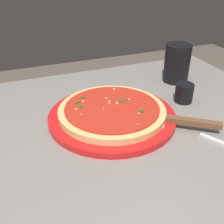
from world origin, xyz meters
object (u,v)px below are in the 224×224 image
object	(u,v)px
pizza_server	(176,121)
cup_small_sauce	(184,93)
serving_plate	(112,116)
pizza	(112,110)
cup_tall_drink	(177,63)

from	to	relation	value
pizza_server	cup_small_sauce	xyz separation A→B (m)	(-0.10, -0.11, 0.01)
serving_plate	pizza	bearing A→B (deg)	-73.83
pizza	cup_small_sauce	distance (m)	0.23
serving_plate	pizza_server	bearing A→B (deg)	143.44
pizza	cup_small_sauce	world-z (taller)	cup_small_sauce
serving_plate	pizza_server	xyz separation A→B (m)	(-0.13, 0.09, 0.01)
cup_tall_drink	cup_small_sauce	bearing A→B (deg)	65.93
cup_small_sauce	cup_tall_drink	bearing A→B (deg)	-114.07
cup_tall_drink	cup_small_sauce	distance (m)	0.15
serving_plate	pizza_server	distance (m)	0.16
pizza	cup_small_sauce	size ratio (longest dim) A/B	5.09
pizza	cup_tall_drink	world-z (taller)	cup_tall_drink
pizza	pizza_server	size ratio (longest dim) A/B	1.34
serving_plate	cup_small_sauce	xyz separation A→B (m)	(-0.23, -0.01, 0.02)
serving_plate	pizza	distance (m)	0.02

